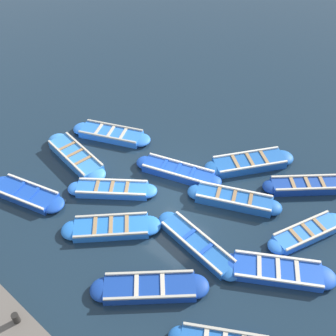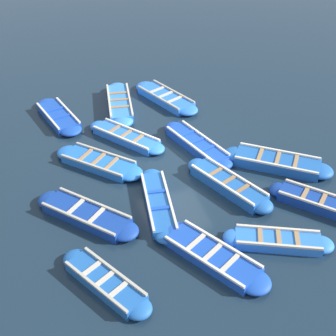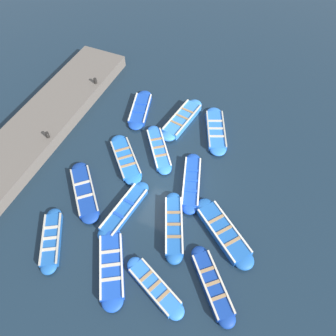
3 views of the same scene
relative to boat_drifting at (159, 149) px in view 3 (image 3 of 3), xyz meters
name	(u,v)px [view 3 (image 3 of 3)]	position (x,y,z in m)	size (l,w,h in m)	color
ground_plane	(165,187)	(1.31, -2.11, -0.15)	(120.00, 120.00, 0.00)	#162838
boat_drifting	(159,149)	(0.00, 0.00, 0.00)	(2.79, 3.37, 0.36)	blue
boat_inner_gap	(212,285)	(5.21, -5.94, 0.03)	(2.98, 3.18, 0.41)	navy
boat_broadside	(216,130)	(2.49, 2.63, 0.01)	(2.36, 3.92, 0.38)	blue
boat_bow_out	(84,191)	(-2.31, -4.09, 0.01)	(3.25, 3.46, 0.39)	navy
boat_near_quay	(155,287)	(3.00, -7.01, 0.00)	(3.34, 2.03, 0.37)	blue
boat_far_corner	(223,232)	(4.90, -3.44, 0.03)	(3.79, 3.20, 0.43)	#1E59AD
boat_stern_in	(51,240)	(-2.28, -6.96, 0.00)	(2.30, 3.23, 0.37)	#1E59AD
boat_tucked	(182,119)	(0.35, 2.65, 0.05)	(1.50, 4.04, 0.46)	#3884E0
boat_centre	(140,109)	(-2.38, 2.46, 0.00)	(1.79, 3.63, 0.36)	#1947B7
boat_end_of_row	(191,182)	(2.50, -1.40, 0.02)	(1.89, 3.88, 0.41)	#1947B7
boat_alongside	(112,266)	(0.89, -6.95, 0.00)	(2.77, 3.79, 0.37)	#1947B7
boat_outer_left	(124,210)	(0.06, -4.24, -0.01)	(1.24, 3.83, 0.35)	#1E59AD
boat_mid_row	(174,226)	(2.65, -4.09, 0.04)	(2.20, 3.72, 0.45)	#1E59AD
boat_outer_right	(126,159)	(-1.38, -1.37, 0.00)	(3.22, 3.28, 0.36)	blue
quay_wall	(32,135)	(-7.01, -2.11, 0.22)	(3.20, 16.64, 0.75)	#605951
bollard_mid_north	(47,135)	(-5.76, -2.11, 0.77)	(0.20, 0.20, 0.35)	black
bollard_mid_south	(95,81)	(-5.76, 2.95, 0.77)	(0.20, 0.20, 0.35)	black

